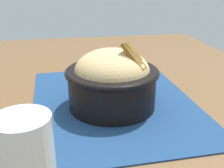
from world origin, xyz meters
The scene contains 5 objects.
table centered at (0.00, 0.00, 0.71)m, with size 1.31×0.91×0.77m.
placemat centered at (-0.02, 0.01, 0.77)m, with size 0.44×0.35×0.00m, color navy.
bowl centered at (-0.04, 0.02, 0.84)m, with size 0.21×0.21×0.14m.
fork centered at (0.10, -0.01, 0.78)m, with size 0.03×0.12×0.00m.
drinking_glass centered at (-0.25, 0.17, 0.82)m, with size 0.07×0.07×0.10m.
Camera 1 is at (-0.57, 0.12, 1.04)m, focal length 44.99 mm.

